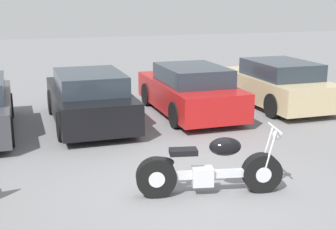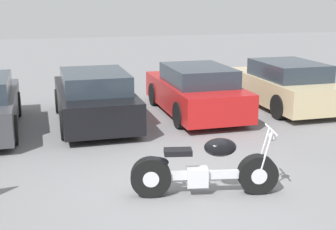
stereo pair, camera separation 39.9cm
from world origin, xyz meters
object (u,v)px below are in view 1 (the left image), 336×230
object	(u,v)px
motorcycle	(209,169)
parked_car_black	(89,99)
parked_car_champagne	(276,84)
parked_car_red	(190,91)

from	to	relation	value
motorcycle	parked_car_black	world-z (taller)	parked_car_black
parked_car_champagne	motorcycle	bearing A→B (deg)	-129.75
motorcycle	parked_car_red	xyz separation A→B (m)	(1.60, 5.09, 0.21)
parked_car_black	parked_car_champagne	world-z (taller)	same
parked_car_black	parked_car_red	xyz separation A→B (m)	(2.74, 0.17, 0.00)
parked_car_red	parked_car_champagne	distance (m)	2.74
parked_car_black	motorcycle	bearing A→B (deg)	-76.94
parked_car_black	parked_car_champagne	size ratio (longest dim) A/B	1.00
parked_car_champagne	parked_car_red	bearing A→B (deg)	-177.30
motorcycle	parked_car_red	distance (m)	5.34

